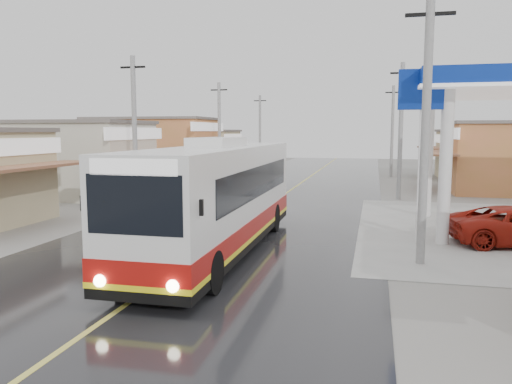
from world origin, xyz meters
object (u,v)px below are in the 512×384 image
Objects in this scene: cyclist at (154,211)px; tricycle_far at (103,186)px; coach_bus at (219,198)px; second_bus at (227,166)px; tricycle_near at (128,188)px.

tricycle_far is (-5.58, 5.42, 0.33)m from cyclist.
cyclist is at bearing 137.36° from coach_bus.
second_bus is 4.67× the size of cyclist.
tricycle_far is at bearing -126.94° from second_bus.
cyclist is 7.79m from tricycle_far.
tricycle_near reaches higher than tricycle_far.
second_bus reaches higher than cyclist.
tricycle_near is 1.09× the size of tricycle_far.
tricycle_near is 2.24m from tricycle_far.
tricycle_far is (-4.97, -7.46, -0.69)m from second_bus.
tricycle_near is (-3.57, 4.44, 0.41)m from cyclist.
second_bus is at bearing 59.84° from tricycle_near.
coach_bus is at bearing -52.61° from tricycle_far.
coach_bus is at bearing -59.63° from cyclist.
tricycle_near is (-7.65, 8.15, -0.76)m from coach_bus.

